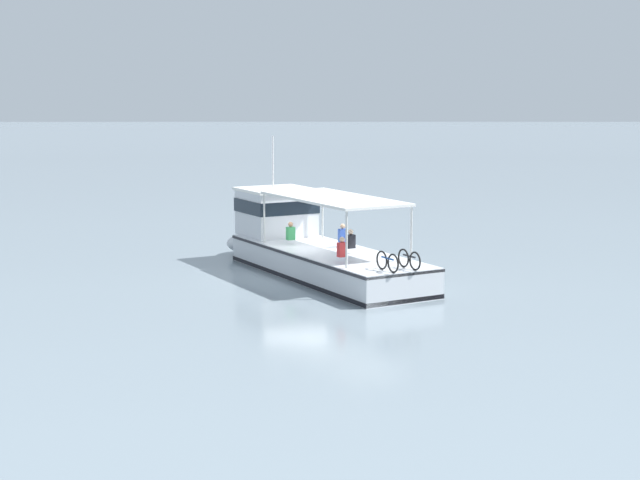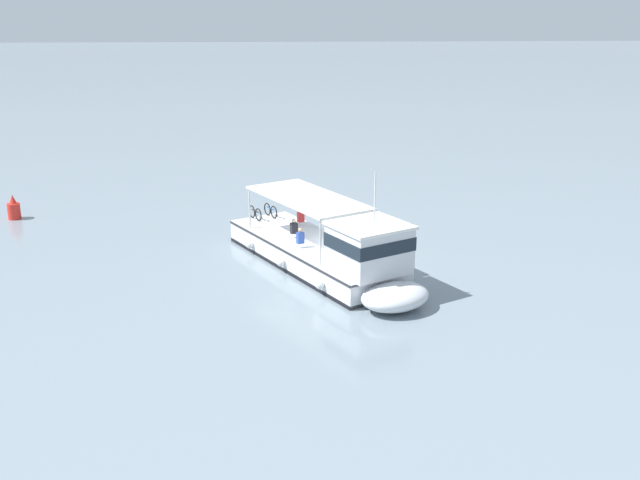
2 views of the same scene
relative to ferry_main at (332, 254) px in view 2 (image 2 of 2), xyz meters
name	(u,v)px [view 2 (image 2 of 2)]	position (x,y,z in m)	size (l,w,h in m)	color
ground_plane	(341,267)	(1.05, -0.49, -1.02)	(400.00, 400.00, 0.00)	gray
ferry_main	(332,254)	(0.00, 0.00, 0.00)	(12.61, 8.89, 5.32)	silver
channel_buoy	(14,209)	(10.14, 17.28, -0.45)	(0.70, 0.70, 1.40)	red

